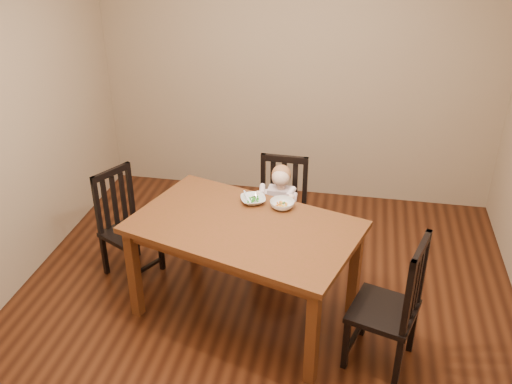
% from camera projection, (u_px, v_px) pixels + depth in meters
% --- Properties ---
extents(room, '(4.01, 4.01, 2.71)m').
position_uv_depth(room, '(261.00, 151.00, 3.85)').
color(room, '#451F0E').
rests_on(room, ground).
extents(dining_table, '(1.81, 1.39, 0.80)m').
position_uv_depth(dining_table, '(244.00, 236.00, 4.11)').
color(dining_table, '#543313').
rests_on(dining_table, room).
extents(chair_child, '(0.43, 0.41, 0.96)m').
position_uv_depth(chair_child, '(281.00, 215.00, 4.84)').
color(chair_child, black).
rests_on(chair_child, room).
extents(chair_left, '(0.52, 0.53, 0.92)m').
position_uv_depth(chair_left, '(126.00, 225.00, 4.74)').
color(chair_left, black).
rests_on(chair_left, room).
extents(chair_right, '(0.52, 0.54, 1.01)m').
position_uv_depth(chair_right, '(392.00, 307.00, 3.76)').
color(chair_right, black).
rests_on(chair_right, room).
extents(toddler, '(0.29, 0.36, 0.48)m').
position_uv_depth(toddler, '(280.00, 206.00, 4.74)').
color(toddler, white).
rests_on(toddler, chair_child).
extents(bowl_peas, '(0.24, 0.24, 0.05)m').
position_uv_depth(bowl_peas, '(253.00, 200.00, 4.34)').
color(bowl_peas, white).
rests_on(bowl_peas, dining_table).
extents(bowl_veg, '(0.20, 0.20, 0.06)m').
position_uv_depth(bowl_veg, '(282.00, 204.00, 4.27)').
color(bowl_veg, white).
rests_on(bowl_veg, dining_table).
extents(fork, '(0.08, 0.11, 0.05)m').
position_uv_depth(fork, '(247.00, 197.00, 4.34)').
color(fork, silver).
rests_on(fork, bowl_peas).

